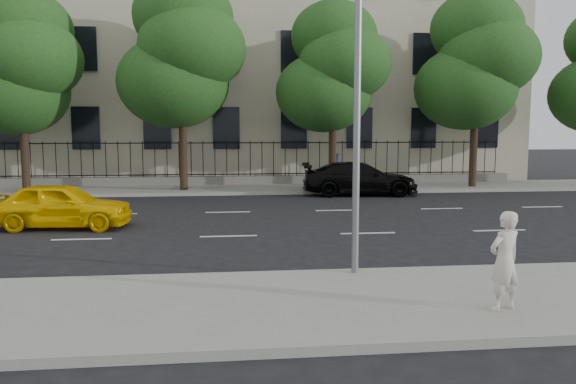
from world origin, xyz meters
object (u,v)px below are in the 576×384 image
at_px(street_light, 352,22).
at_px(yellow_taxi, 61,205).
at_px(black_sedan, 360,179).
at_px(woman_near, 505,261).

distance_m(street_light, yellow_taxi, 10.66).
relative_size(street_light, black_sedan, 1.56).
relative_size(street_light, yellow_taxi, 1.96).
bearing_deg(street_light, yellow_taxi, 140.86).
xyz_separation_m(black_sedan, woman_near, (-1.61, -16.33, 0.20)).
distance_m(yellow_taxi, woman_near, 13.09).
relative_size(yellow_taxi, black_sedan, 0.80).
bearing_deg(yellow_taxi, street_light, -124.87).
height_order(street_light, black_sedan, street_light).
distance_m(black_sedan, woman_near, 16.41).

